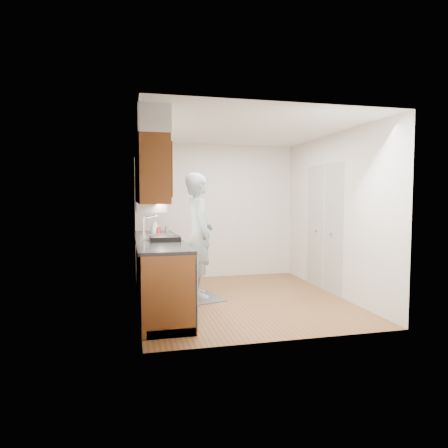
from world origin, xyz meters
The scene contains 15 objects.
floor centered at (0.00, 0.00, 0.00)m, with size 3.50×3.50×0.00m, color brown.
ceiling centered at (0.00, 0.00, 2.50)m, with size 3.50×3.50×0.00m, color white.
wall_left centered at (-1.50, 0.00, 1.25)m, with size 0.02×3.50×2.50m, color silver.
wall_right centered at (1.50, 0.00, 1.25)m, with size 0.02×3.50×2.50m, color silver.
wall_back centered at (0.00, 1.75, 1.25)m, with size 3.00×0.02×2.50m, color silver.
counter centered at (-1.20, 0.00, 0.49)m, with size 0.64×2.80×1.30m.
upper_cabinets centered at (-1.33, 0.05, 1.95)m, with size 0.47×2.80×1.21m.
closet_door centered at (1.49, 0.30, 1.02)m, with size 0.02×1.22×2.05m, color silver.
floor_mat centered at (-0.59, 0.28, 0.01)m, with size 0.52×0.88×0.02m, color slate.
person centered at (-0.59, 0.28, 1.07)m, with size 0.75×0.50×2.12m, color #90A6AF.
soap_bottle_a centered at (-1.22, 0.64, 1.07)m, with size 0.10×0.10×0.25m, color silver.
soap_bottle_b centered at (-1.23, 0.86, 1.04)m, with size 0.09×0.09×0.20m, color silver.
soda_can centered at (-1.17, 0.56, 1.00)m, with size 0.06×0.06×0.12m, color red.
steel_can centered at (-1.02, 0.82, 1.00)m, with size 0.06×0.06×0.11m, color #A5A5AA.
dish_rack centered at (-1.15, -0.32, 0.97)m, with size 0.40×0.34×0.06m, color black.
Camera 1 is at (-1.62, -5.63, 1.54)m, focal length 32.00 mm.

